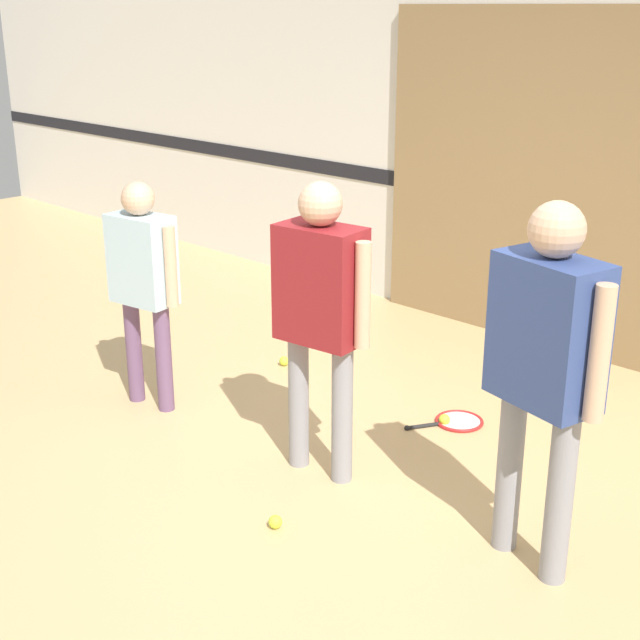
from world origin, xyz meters
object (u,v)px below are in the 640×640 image
(person_instructor, at_px, (320,300))
(person_student_left, at_px, (143,271))
(tennis_ball_near_instructor, at_px, (275,522))
(tennis_ball_stray_left, at_px, (284,361))
(racket_spare_on_floor, at_px, (456,421))
(person_student_right, at_px, (546,351))
(tennis_ball_by_spare_racket, at_px, (444,420))

(person_instructor, distance_m, person_student_left, 1.35)
(person_instructor, distance_m, tennis_ball_near_instructor, 1.10)
(person_student_left, bearing_deg, tennis_ball_stray_left, 73.05)
(racket_spare_on_floor, bearing_deg, person_student_right, 78.12)
(tennis_ball_by_spare_racket, bearing_deg, person_student_left, -145.30)
(racket_spare_on_floor, bearing_deg, person_student_left, -24.63)
(tennis_ball_near_instructor, relative_size, tennis_ball_stray_left, 1.00)
(person_instructor, bearing_deg, tennis_ball_stray_left, 136.55)
(person_student_left, bearing_deg, tennis_ball_by_spare_racket, 25.69)
(racket_spare_on_floor, relative_size, tennis_ball_stray_left, 7.61)
(tennis_ball_stray_left, bearing_deg, tennis_ball_near_instructor, -45.12)
(person_student_right, bearing_deg, person_instructor, 16.06)
(racket_spare_on_floor, distance_m, tennis_ball_stray_left, 1.38)
(person_instructor, bearing_deg, racket_spare_on_floor, 72.46)
(person_instructor, relative_size, tennis_ball_by_spare_racket, 23.52)
(tennis_ball_near_instructor, height_order, tennis_ball_stray_left, same)
(tennis_ball_by_spare_racket, bearing_deg, person_student_right, -38.28)
(person_student_right, relative_size, tennis_ball_near_instructor, 24.70)
(racket_spare_on_floor, bearing_deg, tennis_ball_near_instructor, 31.24)
(racket_spare_on_floor, height_order, tennis_ball_near_instructor, tennis_ball_near_instructor)
(racket_spare_on_floor, xyz_separation_m, tennis_ball_stray_left, (-1.38, -0.09, 0.02))
(tennis_ball_near_instructor, xyz_separation_m, tennis_ball_stray_left, (-1.42, 1.43, 0.00))
(racket_spare_on_floor, distance_m, tennis_ball_near_instructor, 1.52)
(person_student_right, bearing_deg, person_student_left, 17.37)
(person_student_right, bearing_deg, tennis_ball_by_spare_racket, -24.69)
(person_student_right, distance_m, tennis_ball_near_instructor, 1.52)
(person_instructor, height_order, tennis_ball_by_spare_racket, person_instructor)
(person_student_right, relative_size, tennis_ball_stray_left, 24.70)
(person_student_right, relative_size, tennis_ball_by_spare_racket, 24.70)
(person_instructor, height_order, person_student_right, person_student_right)
(racket_spare_on_floor, bearing_deg, tennis_ball_by_spare_racket, -0.22)
(racket_spare_on_floor, bearing_deg, person_instructor, 18.98)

